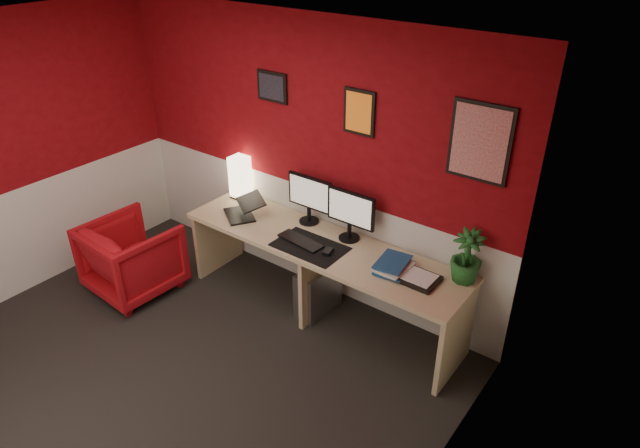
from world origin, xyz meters
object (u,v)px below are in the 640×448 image
at_px(laptop, 239,205).
at_px(pc_tower, 318,290).
at_px(monitor_right, 350,208).
at_px(zen_tray, 415,278).
at_px(shoji_lamp, 240,178).
at_px(armchair, 133,257).
at_px(potted_plant, 467,256).
at_px(desk, 321,279).
at_px(monitor_left, 309,193).

relative_size(laptop, pc_tower, 0.73).
bearing_deg(monitor_right, zen_tray, -14.97).
height_order(shoji_lamp, laptop, shoji_lamp).
distance_m(shoji_lamp, armchair, 1.24).
height_order(laptop, potted_plant, potted_plant).
xyz_separation_m(laptop, monitor_right, (1.03, 0.27, 0.18)).
distance_m(desk, monitor_left, 0.76).
bearing_deg(monitor_left, pc_tower, -39.93).
distance_m(shoji_lamp, laptop, 0.39).
bearing_deg(pc_tower, armchair, -152.81).
xyz_separation_m(desk, monitor_left, (-0.30, 0.23, 0.66)).
distance_m(potted_plant, pc_tower, 1.43).
xyz_separation_m(zen_tray, pc_tower, (-0.92, 0.00, -0.52)).
height_order(monitor_right, potted_plant, monitor_right).
distance_m(shoji_lamp, monitor_right, 1.28).
height_order(monitor_left, pc_tower, monitor_left).
height_order(monitor_left, monitor_right, same).
height_order(laptop, zen_tray, laptop).
xyz_separation_m(monitor_left, zen_tray, (1.19, -0.23, -0.28)).
xyz_separation_m(shoji_lamp, armchair, (-0.50, -0.98, -0.58)).
xyz_separation_m(laptop, pc_tower, (0.84, 0.07, -0.61)).
bearing_deg(potted_plant, desk, -169.85).
distance_m(desk, laptop, 1.00).
bearing_deg(desk, monitor_right, 53.13).
bearing_deg(pc_tower, monitor_left, 141.78).
relative_size(monitor_left, potted_plant, 1.37).
bearing_deg(laptop, armchair, -104.14).
height_order(laptop, armchair, laptop).
xyz_separation_m(shoji_lamp, pc_tower, (1.09, -0.22, -0.70)).
relative_size(monitor_right, potted_plant, 1.37).
xyz_separation_m(monitor_left, pc_tower, (0.26, -0.22, -0.80)).
distance_m(monitor_right, potted_plant, 1.04).
distance_m(laptop, potted_plant, 2.08).
bearing_deg(shoji_lamp, laptop, -49.41).
bearing_deg(monitor_left, laptop, -152.91).
bearing_deg(potted_plant, pc_tower, -170.45).
xyz_separation_m(shoji_lamp, potted_plant, (2.31, -0.01, 0.01)).
xyz_separation_m(shoji_lamp, monitor_left, (0.82, 0.00, 0.09)).
bearing_deg(armchair, monitor_left, -140.20).
height_order(desk, laptop, laptop).
xyz_separation_m(monitor_left, potted_plant, (1.48, -0.02, -0.08)).
xyz_separation_m(potted_plant, pc_tower, (-1.22, -0.21, -0.72)).
relative_size(monitor_right, pc_tower, 1.29).
bearing_deg(shoji_lamp, armchair, -117.20).
bearing_deg(pc_tower, desk, -7.95).
height_order(monitor_left, armchair, monitor_left).
bearing_deg(armchair, desk, -151.89).
relative_size(monitor_right, armchair, 0.76).
relative_size(zen_tray, armchair, 0.46).
height_order(desk, monitor_right, monitor_right).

